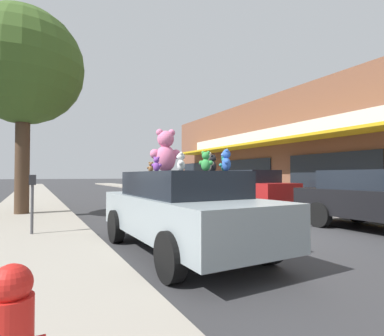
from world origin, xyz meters
TOP-DOWN VIEW (x-y plane):
  - ground_plane at (0.00, 0.00)m, footprint 260.00×260.00m
  - sidewalk_near at (-5.14, 0.00)m, footprint 2.53×90.00m
  - sidewalk_far at (5.14, 0.00)m, footprint 2.53×90.00m
  - plush_art_car at (-2.67, -0.77)m, footprint 1.95×4.39m
  - teddy_bear_giant at (-2.81, -0.38)m, footprint 0.63×0.43m
  - teddy_bear_brown at (-2.86, 0.32)m, footprint 0.17×0.12m
  - teddy_bear_teal at (-2.04, -1.28)m, footprint 0.21×0.14m
  - teddy_bear_purple at (-3.15, -0.79)m, footprint 0.18×0.18m
  - teddy_bear_cream at (-2.40, -1.28)m, footprint 0.26×0.19m
  - teddy_bear_blue at (-2.35, -1.79)m, footprint 0.19×0.27m
  - teddy_bear_green at (-2.63, -1.62)m, footprint 0.21×0.22m
  - teddy_bear_black at (-2.05, -0.89)m, footprint 0.24×0.20m
  - teddy_bear_white at (-2.76, -0.97)m, footprint 0.19×0.26m
  - parked_car_far_center at (2.67, 4.19)m, footprint 1.82×4.63m
  - parked_car_far_right at (2.67, 12.04)m, footprint 2.01×4.21m
  - street_tree at (-5.41, 5.64)m, footprint 3.86×3.86m
  - parking_meter at (-5.10, 1.56)m, footprint 0.14×0.10m

SIDE VIEW (x-z plane):
  - ground_plane at x=0.00m, z-range 0.00..0.00m
  - sidewalk_near at x=-5.14m, z-range 0.00..0.15m
  - sidewalk_far at x=5.14m, z-range 0.00..0.15m
  - plush_art_car at x=-2.67m, z-range 0.06..1.53m
  - parked_car_far_right at x=2.67m, z-range 0.08..1.63m
  - parked_car_far_center at x=2.67m, z-range 0.06..1.68m
  - parking_meter at x=-5.10m, z-range 0.33..1.60m
  - teddy_bear_brown at x=-2.86m, z-range 1.47..1.70m
  - teddy_bear_purple at x=-3.15m, z-range 1.47..1.74m
  - teddy_bear_teal at x=-2.04m, z-range 1.47..1.75m
  - teddy_bear_green at x=-2.63m, z-range 1.47..1.79m
  - teddy_bear_black at x=-2.05m, z-range 1.47..1.80m
  - teddy_bear_cream at x=-2.40m, z-range 1.47..1.81m
  - teddy_bear_white at x=-2.76m, z-range 1.47..1.82m
  - teddy_bear_blue at x=-2.35m, z-range 1.47..1.82m
  - teddy_bear_giant at x=-2.81m, z-range 1.46..2.30m
  - street_tree at x=-5.41m, z-range 1.61..8.46m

